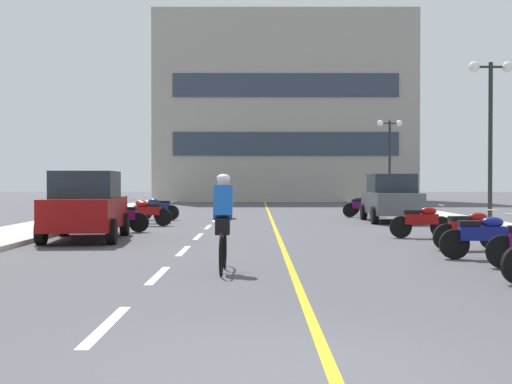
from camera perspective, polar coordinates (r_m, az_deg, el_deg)
The scene contains 31 objects.
ground_plane at distance 26.57m, azimuth 0.59°, elevation -2.45°, with size 140.00×140.00×0.00m, color #47474C.
curb_left at distance 30.34m, azimuth -13.23°, elevation -1.94°, with size 2.40×72.00×0.12m, color #B7B2A8.
curb_right at distance 30.51m, azimuth 14.16°, elevation -1.92°, with size 2.40×72.00×0.12m, color #B7B2A8.
lane_dash_0 at distance 7.85m, azimuth -12.37°, elevation -10.62°, with size 0.14×2.20×0.01m, color silver.
lane_dash_1 at distance 11.74m, azimuth -8.23°, elevation -6.75°, with size 0.14×2.20×0.01m, color silver.
lane_dash_2 at distance 15.68m, azimuth -6.18°, elevation -4.81°, with size 0.14×2.20×0.01m, color silver.
lane_dash_3 at distance 19.65m, azimuth -4.97°, elevation -3.64°, with size 0.14×2.20×0.01m, color silver.
lane_dash_4 at distance 23.63m, azimuth -4.17°, elevation -2.87°, with size 0.14×2.20×0.01m, color silver.
lane_dash_5 at distance 27.61m, azimuth -3.59°, elevation -2.31°, with size 0.14×2.20×0.01m, color silver.
lane_dash_6 at distance 31.60m, azimuth -3.17°, elevation -1.90°, with size 0.14×2.20×0.01m, color silver.
lane_dash_7 at distance 35.59m, azimuth -2.84°, elevation -1.58°, with size 0.14×2.20×0.01m, color silver.
lane_dash_8 at distance 39.58m, azimuth -2.57°, elevation -1.33°, with size 0.14×2.20×0.01m, color silver.
lane_dash_9 at distance 43.58m, azimuth -2.36°, elevation -1.12°, with size 0.14×2.20×0.01m, color silver.
lane_dash_10 at distance 47.57m, azimuth -2.18°, elevation -0.94°, with size 0.14×2.20×0.01m, color silver.
lane_dash_11 at distance 51.57m, azimuth -2.02°, elevation -0.80°, with size 0.14×2.20×0.01m, color silver.
centre_line_yellow at distance 29.57m, azimuth 0.99°, elevation -2.10°, with size 0.12×66.00×0.01m, color gold.
office_building at distance 54.36m, azimuth 2.06°, elevation 6.75°, with size 19.48×7.16×14.14m.
street_lamp_mid at distance 24.26m, azimuth 18.42°, elevation 6.68°, with size 1.46×0.36×5.36m.
street_lamp_far at distance 40.92m, azimuth 10.66°, elevation 3.98°, with size 1.46×0.36×4.93m.
parked_car_near at distance 18.96m, azimuth -13.94°, elevation -1.07°, with size 2.17×4.31×1.82m.
parked_car_mid at distance 26.95m, azimuth 10.78°, elevation -0.47°, with size 1.97×4.22×1.82m.
motorcycle_3 at distance 14.62m, azimuth 17.84°, elevation -3.42°, with size 1.70×0.60×0.92m.
motorcycle_4 at distance 16.48m, azimuth 16.87°, elevation -2.93°, with size 1.70×0.60×0.92m.
motorcycle_5 at distance 19.52m, azimuth 13.16°, elevation -2.31°, with size 1.70×0.60×0.92m.
motorcycle_6 at distance 21.54m, azimuth -11.24°, elevation -2.00°, with size 1.70×0.60×0.92m.
motorcycle_7 at distance 24.39m, azimuth -9.08°, elevation -1.65°, with size 1.69×0.60×0.92m.
motorcycle_8 at distance 25.85m, azimuth -9.18°, elevation -1.51°, with size 1.70×0.60×0.92m.
motorcycle_9 at distance 27.93m, azimuth -8.26°, elevation -1.32°, with size 1.70×0.60×0.92m.
motorcycle_10 at distance 30.13m, azimuth 8.52°, elevation -1.16°, with size 1.70×0.60×0.92m.
motorcycle_11 at distance 32.16m, azimuth 8.72°, elevation -1.02°, with size 1.70×0.60×0.92m.
cyclist_rider at distance 12.06m, azimuth -2.94°, elevation -2.32°, with size 0.42×1.77×1.71m.
Camera 1 is at (-0.38, -5.52, 1.57)m, focal length 48.90 mm.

